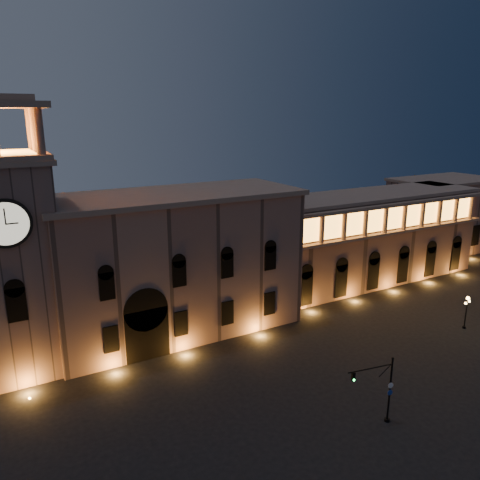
% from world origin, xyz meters
% --- Properties ---
extents(ground, '(160.00, 160.00, 0.00)m').
position_xyz_m(ground, '(0.00, 0.00, 0.00)').
color(ground, black).
rests_on(ground, ground).
extents(government_building, '(30.80, 12.80, 17.60)m').
position_xyz_m(government_building, '(-2.08, 21.93, 8.77)').
color(government_building, '#7F5D53').
rests_on(government_building, ground).
extents(clock_tower, '(9.80, 9.80, 32.40)m').
position_xyz_m(clock_tower, '(-20.50, 20.98, 12.50)').
color(clock_tower, '#7F5D53').
rests_on(clock_tower, ground).
extents(colonnade_wing, '(40.60, 11.50, 14.50)m').
position_xyz_m(colonnade_wing, '(32.00, 23.92, 7.33)').
color(colonnade_wing, '#7A584E').
rests_on(colonnade_wing, ground).
extents(secondary_building, '(20.00, 12.00, 14.00)m').
position_xyz_m(secondary_building, '(58.00, 30.00, 7.00)').
color(secondary_building, '#7A584E').
rests_on(secondary_building, ground).
extents(traffic_light, '(4.60, 1.04, 6.38)m').
position_xyz_m(traffic_light, '(6.37, -4.90, 3.35)').
color(traffic_light, black).
rests_on(traffic_light, ground).
extents(street_lamp_near, '(1.49, 0.54, 4.36)m').
position_xyz_m(street_lamp_near, '(30.04, 3.84, 2.60)').
color(street_lamp_near, black).
rests_on(street_lamp_near, ground).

